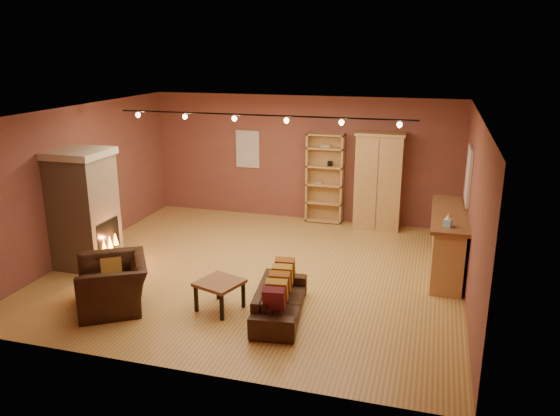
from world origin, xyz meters
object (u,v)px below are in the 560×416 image
(fireplace, at_px, (84,209))
(bookcase, at_px, (325,177))
(bar_counter, at_px, (447,242))
(coffee_table, at_px, (220,285))
(loveseat, at_px, (280,294))
(armchair, at_px, (112,276))
(armoire, at_px, (379,181))

(fireplace, distance_m, bookcase, 5.19)
(bar_counter, xyz_separation_m, coffee_table, (-3.28, -2.44, -0.17))
(bookcase, xyz_separation_m, bar_counter, (2.64, -2.29, -0.47))
(loveseat, distance_m, armchair, 2.55)
(fireplace, height_order, loveseat, fireplace)
(fireplace, relative_size, coffee_table, 2.78)
(bookcase, xyz_separation_m, loveseat, (0.29, -4.68, -0.68))
(bar_counter, distance_m, coffee_table, 4.09)
(fireplace, height_order, coffee_table, fireplace)
(armoire, bearing_deg, fireplace, -143.23)
(loveseat, bearing_deg, armchair, 92.17)
(bar_counter, bearing_deg, loveseat, -134.68)
(fireplace, relative_size, armoire, 1.01)
(bar_counter, xyz_separation_m, armchair, (-4.86, -2.81, -0.05))
(bookcase, bearing_deg, bar_counter, -40.96)
(bookcase, bearing_deg, armchair, -113.51)
(bar_counter, height_order, coffee_table, bar_counter)
(fireplace, relative_size, bookcase, 1.05)
(loveseat, height_order, coffee_table, loveseat)
(bar_counter, relative_size, armchair, 1.67)
(bar_counter, bearing_deg, fireplace, -166.94)
(bar_counter, height_order, armchair, bar_counter)
(coffee_table, bearing_deg, loveseat, 3.64)
(bookcase, relative_size, loveseat, 1.19)
(armoire, relative_size, coffee_table, 2.76)
(loveseat, relative_size, armchair, 1.23)
(loveseat, distance_m, coffee_table, 0.93)
(bookcase, bearing_deg, fireplace, -133.86)
(bookcase, xyz_separation_m, coffee_table, (-0.63, -4.73, -0.63))
(bookcase, height_order, loveseat, bookcase)
(fireplace, bearing_deg, armchair, -44.58)
(bookcase, relative_size, armchair, 1.47)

